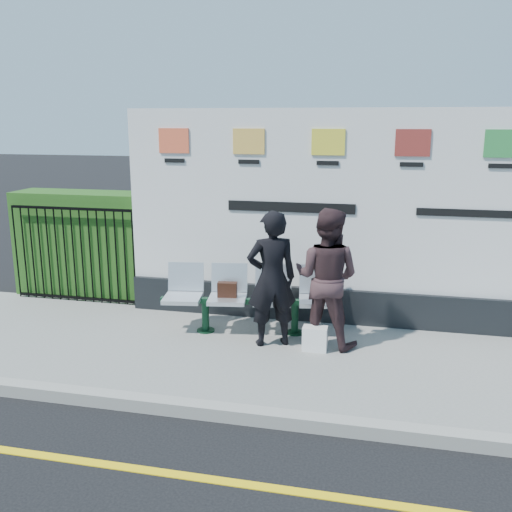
{
  "coord_description": "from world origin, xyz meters",
  "views": [
    {
      "loc": [
        0.18,
        -4.05,
        2.97
      ],
      "look_at": [
        -1.4,
        2.92,
        1.25
      ],
      "focal_mm": 40.0,
      "sensor_mm": 36.0,
      "label": 1
    }
  ],
  "objects_px": {
    "billboard": "(407,236)",
    "bench": "(250,315)",
    "woman_right": "(327,278)",
    "woman_left": "(272,279)"
  },
  "relations": [
    {
      "from": "woman_right",
      "to": "woman_left",
      "type": "bearing_deg",
      "value": 26.9
    },
    {
      "from": "bench",
      "to": "woman_right",
      "type": "bearing_deg",
      "value": -18.66
    },
    {
      "from": "bench",
      "to": "woman_right",
      "type": "relative_size",
      "value": 1.31
    },
    {
      "from": "woman_left",
      "to": "bench",
      "type": "bearing_deg",
      "value": -66.27
    },
    {
      "from": "billboard",
      "to": "woman_left",
      "type": "xyz_separation_m",
      "value": [
        -1.66,
        -1.08,
        -0.42
      ]
    },
    {
      "from": "billboard",
      "to": "woman_left",
      "type": "relative_size",
      "value": 4.55
    },
    {
      "from": "billboard",
      "to": "bench",
      "type": "relative_size",
      "value": 3.42
    },
    {
      "from": "woman_right",
      "to": "bench",
      "type": "bearing_deg",
      "value": 3.77
    },
    {
      "from": "billboard",
      "to": "bench",
      "type": "bearing_deg",
      "value": -160.07
    },
    {
      "from": "billboard",
      "to": "woman_right",
      "type": "relative_size",
      "value": 4.48
    }
  ]
}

